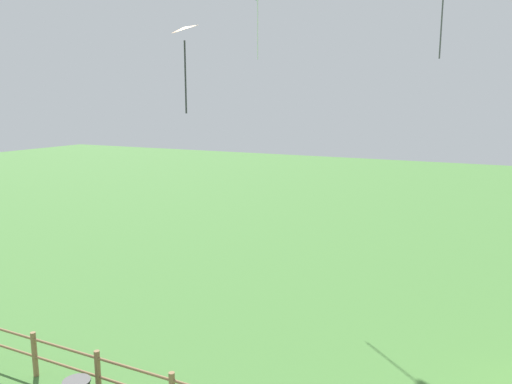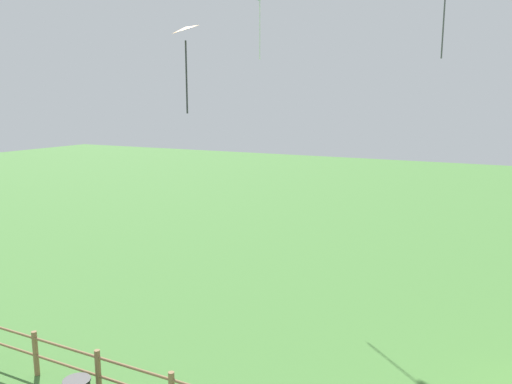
{
  "view_description": "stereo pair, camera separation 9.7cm",
  "coord_description": "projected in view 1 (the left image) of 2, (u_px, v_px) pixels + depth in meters",
  "views": [
    {
      "loc": [
        5.09,
        -3.23,
        7.12
      ],
      "look_at": [
        0.0,
        7.03,
        5.06
      ],
      "focal_mm": 35.0,
      "sensor_mm": 36.0,
      "label": 1
    },
    {
      "loc": [
        5.17,
        -3.18,
        7.12
      ],
      "look_at": [
        0.0,
        7.03,
        5.06
      ],
      "focal_mm": 35.0,
      "sensor_mm": 36.0,
      "label": 2
    }
  ],
  "objects": [
    {
      "name": "kite_orange_delta",
      "position": [
        184.0,
        33.0,
        14.15
      ],
      "size": [
        1.14,
        1.13,
        2.56
      ],
      "color": "orange"
    },
    {
      "name": "kite_green_diamond",
      "position": [
        258.0,
        2.0,
        21.34
      ],
      "size": [
        0.46,
        0.71,
        3.37
      ],
      "color": "green"
    }
  ]
}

